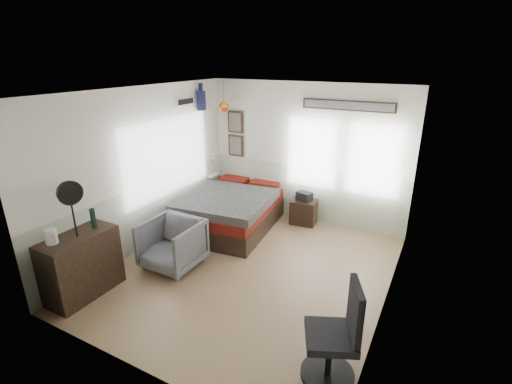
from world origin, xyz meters
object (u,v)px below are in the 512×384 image
bed (232,210)px  armchair (172,244)px  dresser (82,265)px  task_chair (336,342)px  nightstand (304,212)px

bed → armchair: 1.69m
dresser → armchair: 1.30m
bed → dresser: (-0.67, -2.83, 0.11)m
armchair → task_chair: size_ratio=0.75×
dresser → armchair: (0.62, 1.14, -0.07)m
task_chair → bed: bearing=113.0°
armchair → bed: bearing=88.7°
bed → armchair: armchair is taller
bed → dresser: size_ratio=2.29×
armchair → task_chair: (2.88, -0.92, 0.07)m
bed → armchair: (-0.05, -1.69, 0.05)m
armchair → nightstand: size_ratio=1.75×
task_chair → armchair: bearing=137.9°
nightstand → task_chair: 3.78m
dresser → nightstand: dresser is taller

